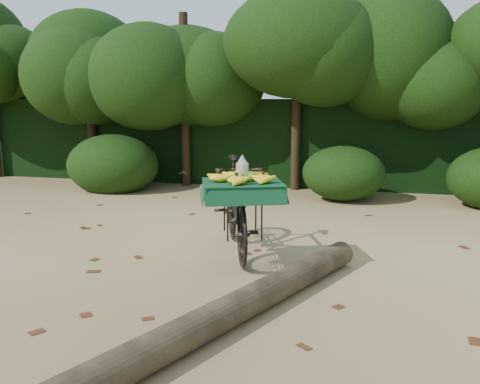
# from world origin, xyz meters

# --- Properties ---
(ground) EXTENTS (80.00, 80.00, 0.00)m
(ground) POSITION_xyz_m (0.00, 0.00, 0.00)
(ground) COLOR tan
(ground) RESTS_ON ground
(vendor_bicycle) EXTENTS (1.28, 1.99, 1.14)m
(vendor_bicycle) POSITION_xyz_m (0.46, 0.80, 0.58)
(vendor_bicycle) COLOR black
(vendor_bicycle) RESTS_ON ground
(fallen_log) EXTENTS (1.66, 3.40, 0.26)m
(fallen_log) POSITION_xyz_m (0.98, -0.95, 0.13)
(fallen_log) COLOR brown
(fallen_log) RESTS_ON ground
(hedge_backdrop) EXTENTS (26.00, 1.80, 1.80)m
(hedge_backdrop) POSITION_xyz_m (0.00, 6.30, 0.90)
(hedge_backdrop) COLOR black
(hedge_backdrop) RESTS_ON ground
(tree_row) EXTENTS (14.50, 2.00, 4.00)m
(tree_row) POSITION_xyz_m (-0.65, 5.50, 2.00)
(tree_row) COLOR black
(tree_row) RESTS_ON ground
(bush_clumps) EXTENTS (8.80, 1.70, 0.90)m
(bush_clumps) POSITION_xyz_m (0.50, 4.30, 0.45)
(bush_clumps) COLOR black
(bush_clumps) RESTS_ON ground
(leaf_litter) EXTENTS (7.00, 7.30, 0.01)m
(leaf_litter) POSITION_xyz_m (0.00, 0.65, 0.01)
(leaf_litter) COLOR #4D2814
(leaf_litter) RESTS_ON ground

